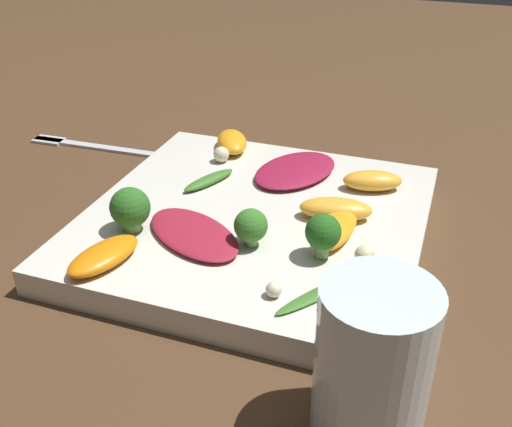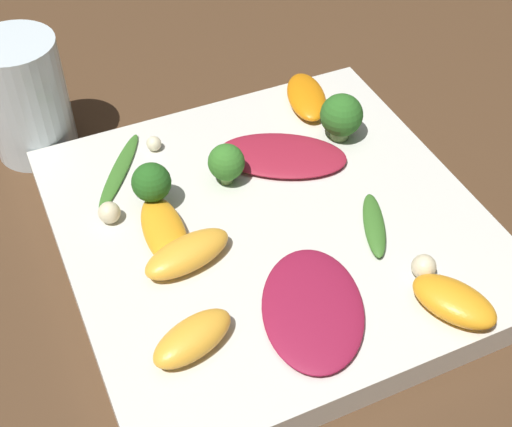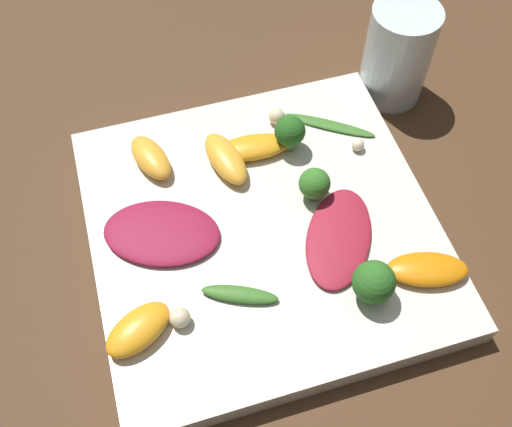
# 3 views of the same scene
# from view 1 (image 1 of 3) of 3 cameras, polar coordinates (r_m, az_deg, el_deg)

# --- Properties ---
(ground_plane) EXTENTS (2.40, 2.40, 0.00)m
(ground_plane) POSITION_cam_1_polar(r_m,az_deg,el_deg) (0.57, -0.05, -2.08)
(ground_plane) COLOR #4C331E
(plate) EXTENTS (0.30, 0.30, 0.02)m
(plate) POSITION_cam_1_polar(r_m,az_deg,el_deg) (0.56, -0.05, -1.00)
(plate) COLOR silver
(plate) RESTS_ON ground_plane
(drinking_glass) EXTENTS (0.07, 0.07, 0.11)m
(drinking_glass) POSITION_cam_1_polar(r_m,az_deg,el_deg) (0.37, 11.06, -13.84)
(drinking_glass) COLOR silver
(drinking_glass) RESTS_ON ground_plane
(fork) EXTENTS (0.02, 0.17, 0.01)m
(fork) POSITION_cam_1_polar(r_m,az_deg,el_deg) (0.78, -16.26, 6.41)
(fork) COLOR silver
(fork) RESTS_ON ground_plane
(radicchio_leaf_0) EXTENTS (0.12, 0.10, 0.01)m
(radicchio_leaf_0) POSITION_cam_1_polar(r_m,az_deg,el_deg) (0.62, 3.77, 4.16)
(radicchio_leaf_0) COLOR maroon
(radicchio_leaf_0) RESTS_ON plate
(radicchio_leaf_1) EXTENTS (0.10, 0.12, 0.01)m
(radicchio_leaf_1) POSITION_cam_1_polar(r_m,az_deg,el_deg) (0.52, -5.96, -1.91)
(radicchio_leaf_1) COLOR maroon
(radicchio_leaf_1) RESTS_ON plate
(orange_segment_0) EXTENTS (0.08, 0.05, 0.01)m
(orange_segment_0) POSITION_cam_1_polar(r_m,az_deg,el_deg) (0.50, -14.32, -3.90)
(orange_segment_0) COLOR orange
(orange_segment_0) RESTS_ON plate
(orange_segment_1) EXTENTS (0.04, 0.07, 0.02)m
(orange_segment_1) POSITION_cam_1_polar(r_m,az_deg,el_deg) (0.54, 7.61, 0.42)
(orange_segment_1) COLOR #FCAD33
(orange_segment_1) RESTS_ON plate
(orange_segment_2) EXTENTS (0.08, 0.04, 0.02)m
(orange_segment_2) POSITION_cam_1_polar(r_m,az_deg,el_deg) (0.52, 7.66, -1.37)
(orange_segment_2) COLOR orange
(orange_segment_2) RESTS_ON plate
(orange_segment_3) EXTENTS (0.04, 0.06, 0.02)m
(orange_segment_3) POSITION_cam_1_polar(r_m,az_deg,el_deg) (0.60, 11.03, 3.09)
(orange_segment_3) COLOR #FCAD33
(orange_segment_3) RESTS_ON plate
(orange_segment_4) EXTENTS (0.07, 0.06, 0.02)m
(orange_segment_4) POSITION_cam_1_polar(r_m,az_deg,el_deg) (0.68, -2.30, 6.85)
(orange_segment_4) COLOR orange
(orange_segment_4) RESTS_ON plate
(broccoli_floret_0) EXTENTS (0.04, 0.04, 0.04)m
(broccoli_floret_0) POSITION_cam_1_polar(r_m,az_deg,el_deg) (0.53, -11.90, 0.47)
(broccoli_floret_0) COLOR #84AD5B
(broccoli_floret_0) RESTS_ON plate
(broccoli_floret_1) EXTENTS (0.03, 0.03, 0.04)m
(broccoli_floret_1) POSITION_cam_1_polar(r_m,az_deg,el_deg) (0.48, 6.41, -1.86)
(broccoli_floret_1) COLOR #84AD5B
(broccoli_floret_1) RESTS_ON plate
(broccoli_floret_2) EXTENTS (0.03, 0.03, 0.03)m
(broccoli_floret_2) POSITION_cam_1_polar(r_m,az_deg,el_deg) (0.50, -0.50, -1.21)
(broccoli_floret_2) COLOR #84AD5B
(broccoli_floret_2) RESTS_ON plate
(arugula_sprig_0) EXTENTS (0.06, 0.04, 0.01)m
(arugula_sprig_0) POSITION_cam_1_polar(r_m,az_deg,el_deg) (0.60, -4.51, 3.21)
(arugula_sprig_0) COLOR #3D7528
(arugula_sprig_0) RESTS_ON plate
(arugula_sprig_1) EXTENTS (0.08, 0.06, 0.00)m
(arugula_sprig_1) POSITION_cam_1_polar(r_m,az_deg,el_deg) (0.45, 6.50, -7.35)
(arugula_sprig_1) COLOR #3D7528
(arugula_sprig_1) RESTS_ON plate
(macadamia_nut_0) EXTENTS (0.02, 0.02, 0.02)m
(macadamia_nut_0) POSITION_cam_1_polar(r_m,az_deg,el_deg) (0.65, -3.34, 5.64)
(macadamia_nut_0) COLOR beige
(macadamia_nut_0) RESTS_ON plate
(macadamia_nut_1) EXTENTS (0.02, 0.02, 0.02)m
(macadamia_nut_1) POSITION_cam_1_polar(r_m,az_deg,el_deg) (0.49, 10.31, -3.91)
(macadamia_nut_1) COLOR beige
(macadamia_nut_1) RESTS_ON plate
(macadamia_nut_2) EXTENTS (0.01, 0.01, 0.01)m
(macadamia_nut_2) POSITION_cam_1_polar(r_m,az_deg,el_deg) (0.45, 1.71, -7.24)
(macadamia_nut_2) COLOR beige
(macadamia_nut_2) RESTS_ON plate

